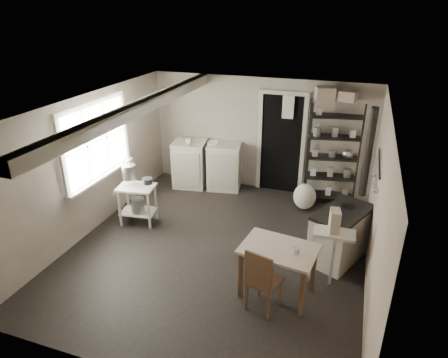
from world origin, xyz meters
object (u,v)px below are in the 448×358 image
(stockpot, at_px, (129,172))
(shelf_rack, at_px, (332,156))
(chair, at_px, (265,276))
(prep_table, at_px, (138,202))
(base_cabinets, at_px, (207,166))
(stove, at_px, (341,233))
(work_table, at_px, (278,270))
(flour_sack, at_px, (305,197))

(stockpot, relative_size, shelf_rack, 0.13)
(stockpot, xyz_separation_m, shelf_rack, (3.23, 1.92, 0.01))
(chair, bearing_deg, prep_table, 167.61)
(chair, bearing_deg, base_cabinets, 137.59)
(stockpot, bearing_deg, stove, 0.24)
(work_table, relative_size, chair, 1.07)
(stockpot, relative_size, chair, 0.29)
(prep_table, relative_size, shelf_rack, 0.36)
(stove, bearing_deg, shelf_rack, 124.21)
(base_cabinets, distance_m, chair, 3.81)
(stockpot, distance_m, base_cabinets, 2.00)
(prep_table, relative_size, base_cabinets, 0.48)
(work_table, bearing_deg, flour_sack, 90.59)
(stockpot, bearing_deg, base_cabinets, 67.87)
(base_cabinets, relative_size, work_table, 1.54)
(stockpot, height_order, shelf_rack, shelf_rack)
(prep_table, xyz_separation_m, flour_sack, (2.70, 1.49, -0.16))
(prep_table, xyz_separation_m, work_table, (2.72, -1.07, -0.02))
(flour_sack, bearing_deg, chair, -91.54)
(stove, height_order, work_table, stove)
(base_cabinets, xyz_separation_m, shelf_rack, (2.50, 0.12, 0.49))
(stockpot, xyz_separation_m, stove, (3.58, 0.01, -0.50))
(shelf_rack, height_order, flour_sack, shelf_rack)
(work_table, distance_m, flour_sack, 2.56)
(prep_table, height_order, work_table, prep_table)
(stockpot, distance_m, shelf_rack, 3.75)
(work_table, bearing_deg, shelf_rack, 83.22)
(base_cabinets, bearing_deg, stove, -41.82)
(stockpot, height_order, work_table, stockpot)
(work_table, bearing_deg, prep_table, 158.60)
(shelf_rack, relative_size, stove, 1.94)
(prep_table, distance_m, stockpot, 0.56)
(prep_table, relative_size, flour_sack, 1.39)
(base_cabinets, relative_size, shelf_rack, 0.74)
(shelf_rack, bearing_deg, flour_sack, -140.08)
(chair, distance_m, flour_sack, 2.88)
(base_cabinets, relative_size, stove, 1.44)
(chair, bearing_deg, shelf_rack, 97.46)
(prep_table, bearing_deg, stove, 1.08)
(prep_table, relative_size, stove, 0.69)
(stockpot, height_order, chair, stockpot)
(flour_sack, bearing_deg, stockpot, -153.10)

